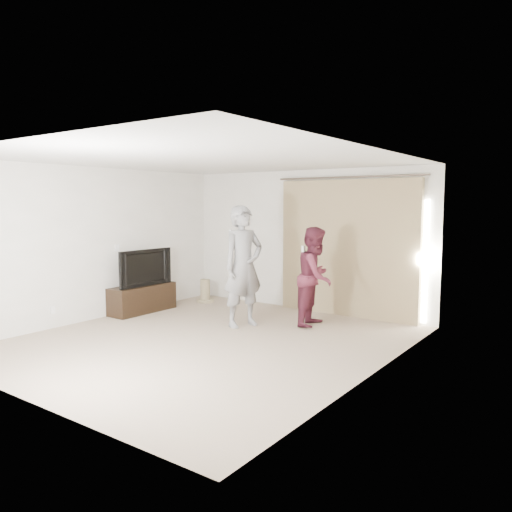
{
  "coord_description": "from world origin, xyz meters",
  "views": [
    {
      "loc": [
        4.68,
        -5.34,
        1.99
      ],
      "look_at": [
        -0.01,
        1.2,
        1.14
      ],
      "focal_mm": 35.0,
      "sensor_mm": 36.0,
      "label": 1
    }
  ],
  "objects_px": {
    "person_man": "(243,266)",
    "person_woman": "(316,276)",
    "tv": "(142,267)",
    "tv_console": "(142,299)"
  },
  "relations": [
    {
      "from": "tv_console",
      "to": "tv",
      "type": "height_order",
      "value": "tv"
    },
    {
      "from": "tv_console",
      "to": "person_man",
      "type": "bearing_deg",
      "value": 6.56
    },
    {
      "from": "person_woman",
      "to": "tv",
      "type": "bearing_deg",
      "value": -162.37
    },
    {
      "from": "tv",
      "to": "person_man",
      "type": "bearing_deg",
      "value": -81.7
    },
    {
      "from": "person_man",
      "to": "person_woman",
      "type": "distance_m",
      "value": 1.19
    },
    {
      "from": "tv",
      "to": "person_woman",
      "type": "distance_m",
      "value": 3.21
    },
    {
      "from": "person_man",
      "to": "tv_console",
      "type": "bearing_deg",
      "value": -173.44
    },
    {
      "from": "person_man",
      "to": "person_woman",
      "type": "bearing_deg",
      "value": 38.27
    },
    {
      "from": "tv",
      "to": "person_woman",
      "type": "height_order",
      "value": "person_woman"
    },
    {
      "from": "tv",
      "to": "person_woman",
      "type": "bearing_deg",
      "value": -70.63
    }
  ]
}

